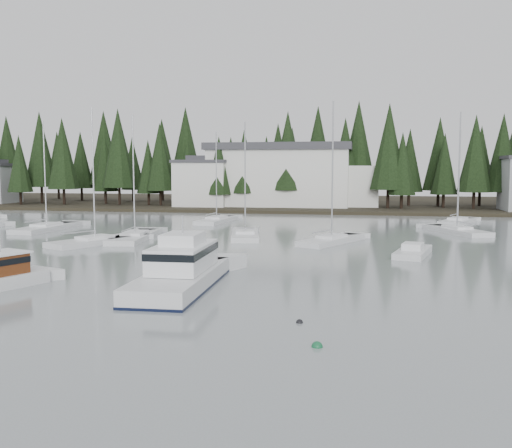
{
  "coord_description": "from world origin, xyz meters",
  "views": [
    {
      "loc": [
        9.1,
        -16.96,
        6.96
      ],
      "look_at": [
        0.76,
        28.33,
        2.5
      ],
      "focal_mm": 40.0,
      "sensor_mm": 36.0,
      "label": 1
    }
  ],
  "objects_px": {
    "sailboat_5": "(135,239)",
    "sailboat_11": "(217,222)",
    "sailboat_9": "(458,223)",
    "house_west": "(203,182)",
    "runabout_1": "(413,254)",
    "sailboat_12": "(95,243)",
    "sailboat_1": "(457,232)",
    "sailboat_10": "(47,229)",
    "sailboat_6": "(245,237)",
    "cabin_cruiser_center": "(181,275)",
    "harbor_inn": "(291,176)",
    "sailboat_3": "(332,242)"
  },
  "relations": [
    {
      "from": "sailboat_5",
      "to": "sailboat_11",
      "type": "distance_m",
      "value": 19.54
    },
    {
      "from": "sailboat_9",
      "to": "house_west",
      "type": "bearing_deg",
      "value": 88.03
    },
    {
      "from": "house_west",
      "to": "runabout_1",
      "type": "bearing_deg",
      "value": -57.43
    },
    {
      "from": "sailboat_11",
      "to": "sailboat_12",
      "type": "xyz_separation_m",
      "value": [
        -5.71,
        -23.29,
        0.01
      ]
    },
    {
      "from": "sailboat_1",
      "to": "sailboat_10",
      "type": "distance_m",
      "value": 46.06
    },
    {
      "from": "sailboat_6",
      "to": "sailboat_9",
      "type": "bearing_deg",
      "value": -61.75
    },
    {
      "from": "cabin_cruiser_center",
      "to": "sailboat_12",
      "type": "relative_size",
      "value": 0.88
    },
    {
      "from": "harbor_inn",
      "to": "sailboat_5",
      "type": "relative_size",
      "value": 2.31
    },
    {
      "from": "harbor_inn",
      "to": "runabout_1",
      "type": "relative_size",
      "value": 4.58
    },
    {
      "from": "sailboat_10",
      "to": "sailboat_11",
      "type": "relative_size",
      "value": 1.05
    },
    {
      "from": "cabin_cruiser_center",
      "to": "sailboat_12",
      "type": "xyz_separation_m",
      "value": [
        -13.97,
        17.28,
        -0.67
      ]
    },
    {
      "from": "house_west",
      "to": "sailboat_6",
      "type": "relative_size",
      "value": 0.78
    },
    {
      "from": "cabin_cruiser_center",
      "to": "runabout_1",
      "type": "distance_m",
      "value": 21.01
    },
    {
      "from": "sailboat_9",
      "to": "sailboat_10",
      "type": "bearing_deg",
      "value": 134.0
    },
    {
      "from": "sailboat_5",
      "to": "sailboat_10",
      "type": "distance_m",
      "value": 14.75
    },
    {
      "from": "sailboat_5",
      "to": "runabout_1",
      "type": "height_order",
      "value": "sailboat_5"
    },
    {
      "from": "sailboat_3",
      "to": "sailboat_11",
      "type": "distance_m",
      "value": 24.46
    },
    {
      "from": "sailboat_6",
      "to": "sailboat_10",
      "type": "bearing_deg",
      "value": 71.61
    },
    {
      "from": "house_west",
      "to": "runabout_1",
      "type": "xyz_separation_m",
      "value": [
        31.29,
        -48.99,
        -4.52
      ]
    },
    {
      "from": "cabin_cruiser_center",
      "to": "sailboat_11",
      "type": "bearing_deg",
      "value": 9.91
    },
    {
      "from": "house_west",
      "to": "sailboat_10",
      "type": "height_order",
      "value": "sailboat_10"
    },
    {
      "from": "sailboat_3",
      "to": "sailboat_6",
      "type": "distance_m",
      "value": 9.29
    },
    {
      "from": "sailboat_10",
      "to": "sailboat_12",
      "type": "relative_size",
      "value": 0.99
    },
    {
      "from": "cabin_cruiser_center",
      "to": "sailboat_1",
      "type": "distance_m",
      "value": 38.96
    },
    {
      "from": "sailboat_9",
      "to": "runabout_1",
      "type": "height_order",
      "value": "sailboat_9"
    },
    {
      "from": "house_west",
      "to": "sailboat_10",
      "type": "xyz_separation_m",
      "value": [
        -8.26,
        -36.47,
        -4.6
      ]
    },
    {
      "from": "sailboat_6",
      "to": "sailboat_11",
      "type": "height_order",
      "value": "sailboat_11"
    },
    {
      "from": "sailboat_10",
      "to": "sailboat_1",
      "type": "bearing_deg",
      "value": -81.5
    },
    {
      "from": "cabin_cruiser_center",
      "to": "sailboat_10",
      "type": "bearing_deg",
      "value": 40.52
    },
    {
      "from": "sailboat_1",
      "to": "sailboat_5",
      "type": "relative_size",
      "value": 1.06
    },
    {
      "from": "sailboat_1",
      "to": "sailboat_12",
      "type": "xyz_separation_m",
      "value": [
        -34.69,
        -15.71,
        -0.01
      ]
    },
    {
      "from": "sailboat_12",
      "to": "sailboat_5",
      "type": "bearing_deg",
      "value": -3.45
    },
    {
      "from": "sailboat_9",
      "to": "sailboat_6",
      "type": "bearing_deg",
      "value": 154.23
    },
    {
      "from": "cabin_cruiser_center",
      "to": "sailboat_10",
      "type": "height_order",
      "value": "sailboat_10"
    },
    {
      "from": "sailboat_6",
      "to": "sailboat_11",
      "type": "bearing_deg",
      "value": 12.71
    },
    {
      "from": "sailboat_11",
      "to": "sailboat_9",
      "type": "bearing_deg",
      "value": -78.2
    },
    {
      "from": "cabin_cruiser_center",
      "to": "runabout_1",
      "type": "height_order",
      "value": "cabin_cruiser_center"
    },
    {
      "from": "sailboat_9",
      "to": "runabout_1",
      "type": "xyz_separation_m",
      "value": [
        -8.09,
        -29.24,
        0.06
      ]
    },
    {
      "from": "sailboat_1",
      "to": "sailboat_11",
      "type": "xyz_separation_m",
      "value": [
        -28.98,
        7.58,
        -0.02
      ]
    },
    {
      "from": "sailboat_1",
      "to": "sailboat_5",
      "type": "bearing_deg",
      "value": 85.44
    },
    {
      "from": "sailboat_3",
      "to": "sailboat_9",
      "type": "xyz_separation_m",
      "value": [
        14.92,
        22.38,
        -0.01
      ]
    },
    {
      "from": "sailboat_12",
      "to": "cabin_cruiser_center",
      "type": "bearing_deg",
      "value": -115.49
    },
    {
      "from": "house_west",
      "to": "harbor_inn",
      "type": "relative_size",
      "value": 0.32
    },
    {
      "from": "sailboat_1",
      "to": "sailboat_12",
      "type": "distance_m",
      "value": 38.09
    },
    {
      "from": "sailboat_10",
      "to": "cabin_cruiser_center",
      "type": "bearing_deg",
      "value": -136.0
    },
    {
      "from": "sailboat_5",
      "to": "sailboat_9",
      "type": "bearing_deg",
      "value": -63.17
    },
    {
      "from": "harbor_inn",
      "to": "sailboat_9",
      "type": "distance_m",
      "value": 34.03
    },
    {
      "from": "harbor_inn",
      "to": "sailboat_11",
      "type": "height_order",
      "value": "sailboat_11"
    },
    {
      "from": "sailboat_3",
      "to": "sailboat_9",
      "type": "distance_m",
      "value": 26.9
    },
    {
      "from": "sailboat_9",
      "to": "harbor_inn",
      "type": "bearing_deg",
      "value": 71.17
    }
  ]
}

